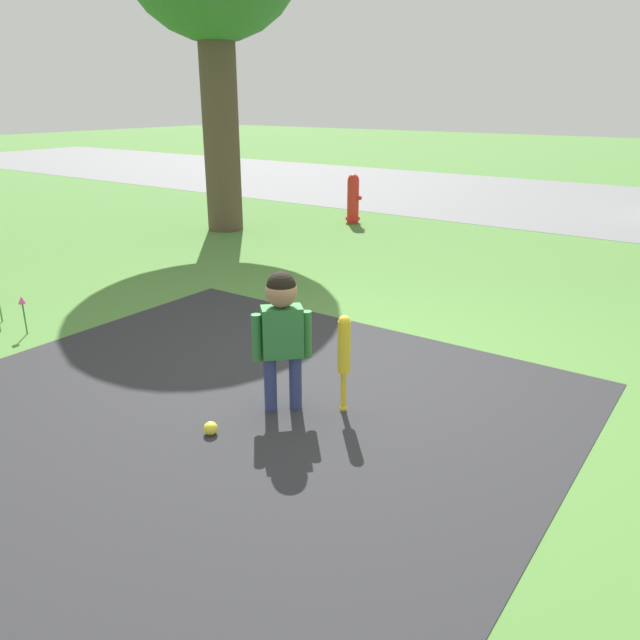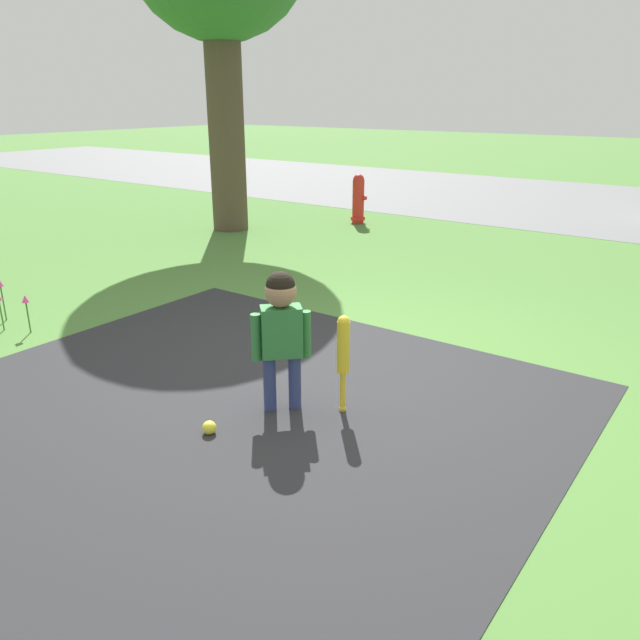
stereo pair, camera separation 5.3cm
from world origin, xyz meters
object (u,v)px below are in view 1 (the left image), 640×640
object	(u,v)px
baseball_bat	(344,350)
sports_ball	(211,428)
fire_hydrant	(353,199)
child	(282,322)

from	to	relation	value
baseball_bat	sports_ball	distance (m)	0.91
fire_hydrant	child	bearing A→B (deg)	-61.75
child	fire_hydrant	xyz separation A→B (m)	(-2.91, 5.42, -0.22)
child	fire_hydrant	bearing A→B (deg)	72.23
child	sports_ball	size ratio (longest dim) A/B	10.94
sports_ball	child	bearing A→B (deg)	73.04
child	baseball_bat	distance (m)	0.41
child	sports_ball	bearing A→B (deg)	-152.97
baseball_bat	sports_ball	size ratio (longest dim) A/B	7.75
fire_hydrant	sports_ball	bearing A→B (deg)	-64.97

